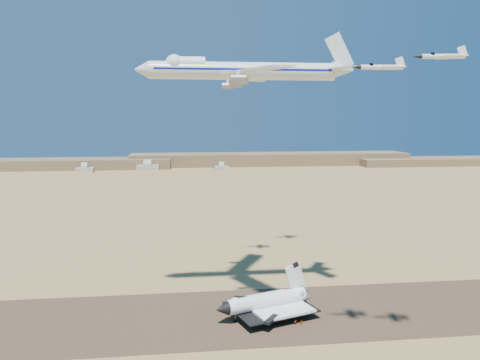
{
  "coord_description": "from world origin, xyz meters",
  "views": [
    {
      "loc": [
        -11.7,
        -159.96,
        70.81
      ],
      "look_at": [
        8.77,
        8.0,
        48.42
      ],
      "focal_mm": 35.0,
      "sensor_mm": 36.0,
      "label": 1
    }
  ],
  "objects": [
    {
      "name": "shuttle",
      "position": [
        16.99,
        -1.41,
        4.96
      ],
      "size": [
        37.9,
        30.62,
        18.45
      ],
      "rotation": [
        0.0,
        0.0,
        0.33
      ],
      "color": "white",
      "rests_on": "runway"
    },
    {
      "name": "hangars",
      "position": [
        -64.0,
        478.43,
        4.83
      ],
      "size": [
        200.5,
        29.5,
        30.0
      ],
      "color": "#BDB6A7",
      "rests_on": "ground"
    },
    {
      "name": "chase_jet_d",
      "position": [
        42.59,
        71.61,
        91.24
      ],
      "size": [
        14.32,
        7.97,
        3.58
      ],
      "rotation": [
        0.0,
        0.0,
        0.15
      ],
      "color": "white"
    },
    {
      "name": "chase_jet_a",
      "position": [
        40.88,
        -38.07,
        84.35
      ],
      "size": [
        14.52,
        7.83,
        3.62
      ],
      "rotation": [
        0.0,
        0.0,
        -0.07
      ],
      "color": "white"
    },
    {
      "name": "runway",
      "position": [
        0.0,
        0.0,
        0.03
      ],
      "size": [
        600.0,
        50.0,
        0.06
      ],
      "primitive_type": "cube",
      "color": "#4C3826",
      "rests_on": "ground"
    },
    {
      "name": "crew_c",
      "position": [
        27.78,
        -10.89,
        1.0
      ],
      "size": [
        1.04,
        1.24,
        1.88
      ],
      "primitive_type": "imported",
      "rotation": [
        0.0,
        0.0,
        2.1
      ],
      "color": "#D44D0C",
      "rests_on": "runway"
    },
    {
      "name": "chase_jet_b",
      "position": [
        55.03,
        -43.54,
        86.69
      ],
      "size": [
        13.85,
        7.73,
        3.47
      ],
      "rotation": [
        0.0,
        0.0,
        -0.16
      ],
      "color": "white"
    },
    {
      "name": "crew_b",
      "position": [
        25.89,
        -9.75,
        0.92
      ],
      "size": [
        0.95,
        0.91,
        1.73
      ],
      "primitive_type": "imported",
      "rotation": [
        0.0,
        0.0,
        2.44
      ],
      "color": "#D44D0C",
      "rests_on": "runway"
    },
    {
      "name": "crew_a",
      "position": [
        22.79,
        -8.65,
        0.98
      ],
      "size": [
        0.63,
        0.78,
        1.84
      ],
      "primitive_type": "imported",
      "rotation": [
        0.0,
        0.0,
        1.24
      ],
      "color": "#D44D0C",
      "rests_on": "runway"
    },
    {
      "name": "ground",
      "position": [
        0.0,
        0.0,
        0.0
      ],
      "size": [
        1200.0,
        1200.0,
        0.0
      ],
      "primitive_type": "plane",
      "color": "#AD894C",
      "rests_on": "ground"
    },
    {
      "name": "chase_jet_c",
      "position": [
        22.34,
        53.35,
        89.55
      ],
      "size": [
        14.15,
        7.7,
        3.53
      ],
      "rotation": [
        0.0,
        0.0,
        -0.09
      ],
      "color": "white"
    },
    {
      "name": "ridgeline",
      "position": [
        65.32,
        527.31,
        7.63
      ],
      "size": [
        960.0,
        90.0,
        18.0
      ],
      "color": "olive",
      "rests_on": "ground"
    },
    {
      "name": "carrier_747",
      "position": [
        7.94,
        10.44,
        87.74
      ],
      "size": [
        79.46,
        61.74,
        19.83
      ],
      "rotation": [
        0.0,
        0.0,
        -0.0
      ],
      "color": "white"
    }
  ]
}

